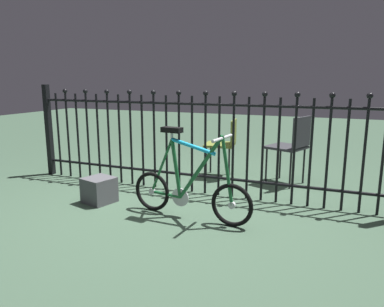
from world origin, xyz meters
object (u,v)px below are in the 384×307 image
chair_charcoal (292,143)px  display_crate (99,190)px  bicycle (189,187)px  chair_olive (225,141)px

chair_charcoal → display_crate: (-1.81, -1.48, -0.40)m
bicycle → display_crate: (-1.07, 0.04, -0.17)m
bicycle → chair_charcoal: 1.70m
bicycle → chair_olive: 1.59m
chair_charcoal → chair_olive: size_ratio=1.11×
bicycle → display_crate: bicycle is taller
chair_charcoal → chair_olive: chair_charcoal is taller
chair_charcoal → display_crate: 2.37m
bicycle → chair_olive: bearing=95.3°
bicycle → chair_olive: bicycle is taller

